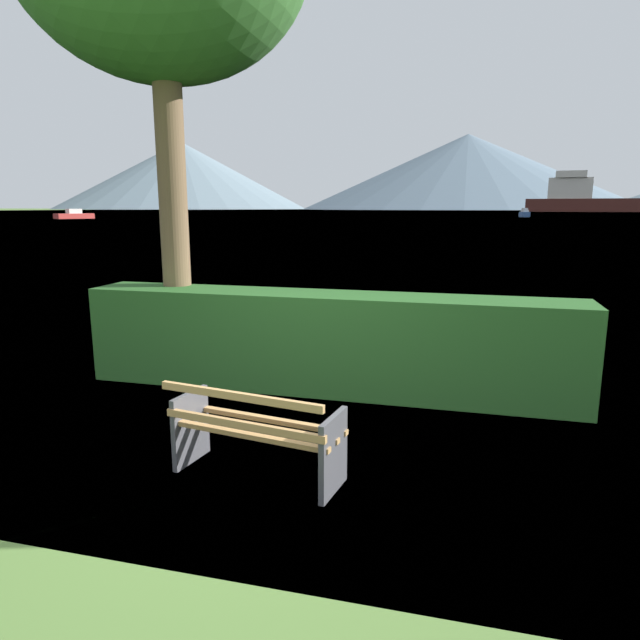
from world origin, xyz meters
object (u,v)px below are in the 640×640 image
(park_bench, at_px, (255,433))
(sailboat_mid, at_px, (524,214))
(cargo_ship_large, at_px, (630,200))
(fishing_boat_near, at_px, (525,211))
(tender_far, at_px, (74,215))

(park_bench, xyz_separation_m, sailboat_mid, (15.01, 137.42, 0.34))
(cargo_ship_large, distance_m, fishing_boat_near, 78.86)
(fishing_boat_near, xyz_separation_m, tender_far, (-99.45, -143.36, -0.00))
(tender_far, bearing_deg, fishing_boat_near, 55.25)
(park_bench, xyz_separation_m, fishing_boat_near, (24.44, 237.28, 0.28))
(park_bench, height_order, tender_far, tender_far)
(park_bench, distance_m, tender_far, 120.20)
(park_bench, relative_size, tender_far, 0.21)
(fishing_boat_near, relative_size, sailboat_mid, 1.01)
(fishing_boat_near, height_order, sailboat_mid, sailboat_mid)
(park_bench, bearing_deg, sailboat_mid, 83.77)
(park_bench, distance_m, fishing_boat_near, 238.54)
(fishing_boat_near, height_order, tender_far, tender_far)
(cargo_ship_large, height_order, fishing_boat_near, cargo_ship_large)
(park_bench, height_order, sailboat_mid, sailboat_mid)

